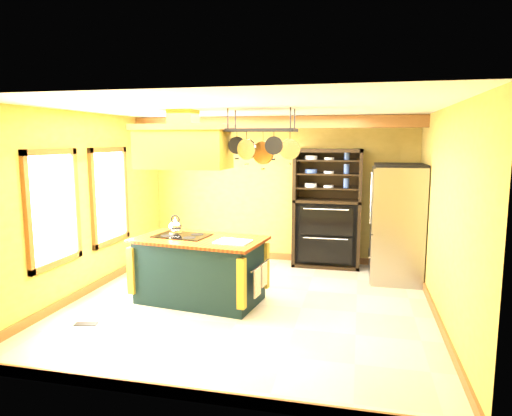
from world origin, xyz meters
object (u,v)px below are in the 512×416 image
at_px(pot_rack, 262,138).
at_px(refrigerator, 397,225).
at_px(hutch, 327,221).
at_px(kitchen_island, 200,269).
at_px(range_hood, 184,145).

distance_m(pot_rack, refrigerator, 2.89).
relative_size(refrigerator, hutch, 0.88).
distance_m(kitchen_island, range_hood, 1.77).
height_order(kitchen_island, hutch, hutch).
xyz_separation_m(kitchen_island, refrigerator, (2.80, 1.69, 0.44)).
bearing_deg(kitchen_island, refrigerator, 38.93).
relative_size(pot_rack, refrigerator, 0.52).
bearing_deg(hutch, kitchen_island, -125.11).
bearing_deg(range_hood, hutch, 51.75).
distance_m(range_hood, hutch, 3.26).
height_order(refrigerator, hutch, hutch).
bearing_deg(refrigerator, pot_rack, -138.31).
relative_size(range_hood, refrigerator, 0.70).
xyz_separation_m(range_hood, refrigerator, (2.99, 1.69, -1.32)).
xyz_separation_m(pot_rack, hutch, (0.72, 2.30, -1.48)).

